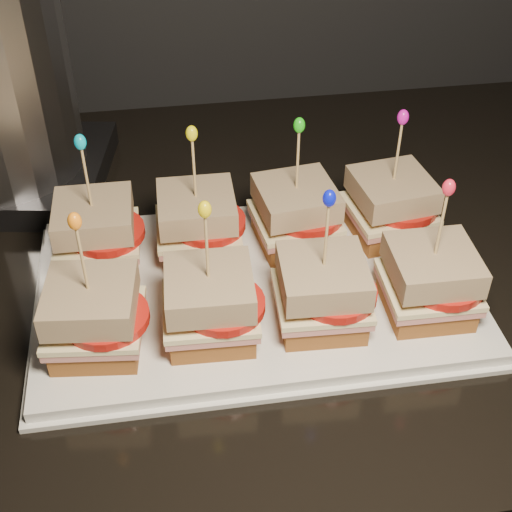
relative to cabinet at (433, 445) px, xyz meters
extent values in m
cube|color=black|center=(0.00, 0.00, 0.00)|extent=(2.59, 0.70, 0.84)
cube|color=black|center=(0.00, 0.00, 0.43)|extent=(2.63, 0.74, 0.03)
cube|color=white|center=(-0.30, -0.09, 0.46)|extent=(0.45, 0.28, 0.02)
cube|color=white|center=(-0.30, -0.09, 0.45)|extent=(0.47, 0.29, 0.01)
cube|color=brown|center=(-0.47, -0.02, 0.48)|extent=(0.08, 0.08, 0.02)
cube|color=#CB736A|center=(-0.47, -0.02, 0.50)|extent=(0.09, 0.09, 0.01)
cube|color=#FCEDAA|center=(-0.47, -0.02, 0.50)|extent=(0.09, 0.09, 0.01)
cylinder|color=red|center=(-0.45, -0.03, 0.51)|extent=(0.08, 0.08, 0.01)
cube|color=#533113|center=(-0.47, -0.02, 0.53)|extent=(0.08, 0.08, 0.03)
cylinder|color=tan|center=(-0.47, -0.02, 0.57)|extent=(0.00, 0.00, 0.09)
ellipsoid|color=#03A7C0|center=(-0.47, -0.02, 0.62)|extent=(0.01, 0.01, 0.02)
cube|color=brown|center=(-0.36, -0.02, 0.48)|extent=(0.08, 0.08, 0.02)
cube|color=#CB736A|center=(-0.36, -0.02, 0.50)|extent=(0.09, 0.09, 0.01)
cube|color=#FCEDAA|center=(-0.36, -0.02, 0.50)|extent=(0.09, 0.09, 0.01)
cylinder|color=red|center=(-0.35, -0.03, 0.51)|extent=(0.08, 0.08, 0.01)
cube|color=#533113|center=(-0.36, -0.02, 0.53)|extent=(0.08, 0.08, 0.03)
cylinder|color=tan|center=(-0.36, -0.02, 0.57)|extent=(0.00, 0.00, 0.09)
ellipsoid|color=yellow|center=(-0.36, -0.02, 0.62)|extent=(0.01, 0.01, 0.02)
cube|color=brown|center=(-0.25, -0.02, 0.48)|extent=(0.09, 0.09, 0.02)
cube|color=#CB736A|center=(-0.25, -0.02, 0.50)|extent=(0.10, 0.09, 0.01)
cube|color=#FCEDAA|center=(-0.25, -0.02, 0.50)|extent=(0.10, 0.10, 0.01)
cylinder|color=red|center=(-0.24, -0.03, 0.51)|extent=(0.08, 0.08, 0.01)
cube|color=#533113|center=(-0.25, -0.02, 0.53)|extent=(0.09, 0.09, 0.03)
cylinder|color=tan|center=(-0.25, -0.02, 0.57)|extent=(0.00, 0.00, 0.09)
ellipsoid|color=#1AB112|center=(-0.25, -0.02, 0.62)|extent=(0.01, 0.01, 0.02)
cube|color=brown|center=(-0.14, -0.02, 0.48)|extent=(0.09, 0.09, 0.02)
cube|color=#CB736A|center=(-0.14, -0.02, 0.50)|extent=(0.10, 0.10, 0.01)
cube|color=#FCEDAA|center=(-0.14, -0.02, 0.50)|extent=(0.10, 0.10, 0.01)
cylinder|color=red|center=(-0.13, -0.03, 0.51)|extent=(0.08, 0.08, 0.01)
cube|color=#533113|center=(-0.14, -0.02, 0.53)|extent=(0.09, 0.09, 0.03)
cylinder|color=tan|center=(-0.14, -0.02, 0.57)|extent=(0.00, 0.00, 0.09)
ellipsoid|color=#BF109A|center=(-0.14, -0.02, 0.62)|extent=(0.01, 0.01, 0.02)
cube|color=brown|center=(-0.47, -0.15, 0.48)|extent=(0.09, 0.09, 0.02)
cube|color=#CB736A|center=(-0.47, -0.15, 0.50)|extent=(0.10, 0.09, 0.01)
cube|color=#FCEDAA|center=(-0.47, -0.15, 0.50)|extent=(0.10, 0.10, 0.01)
cylinder|color=red|center=(-0.45, -0.16, 0.51)|extent=(0.08, 0.08, 0.01)
cube|color=#533113|center=(-0.47, -0.15, 0.53)|extent=(0.09, 0.09, 0.03)
cylinder|color=tan|center=(-0.47, -0.15, 0.57)|extent=(0.00, 0.00, 0.09)
ellipsoid|color=orange|center=(-0.47, -0.15, 0.62)|extent=(0.01, 0.01, 0.02)
cube|color=brown|center=(-0.36, -0.15, 0.48)|extent=(0.08, 0.08, 0.02)
cube|color=#CB736A|center=(-0.36, -0.15, 0.50)|extent=(0.09, 0.09, 0.01)
cube|color=#FCEDAA|center=(-0.36, -0.15, 0.50)|extent=(0.09, 0.09, 0.01)
cylinder|color=red|center=(-0.35, -0.16, 0.51)|extent=(0.08, 0.08, 0.01)
cube|color=#533113|center=(-0.36, -0.15, 0.53)|extent=(0.08, 0.08, 0.03)
cylinder|color=tan|center=(-0.36, -0.15, 0.57)|extent=(0.00, 0.00, 0.09)
ellipsoid|color=yellow|center=(-0.36, -0.15, 0.62)|extent=(0.01, 0.01, 0.02)
cube|color=brown|center=(-0.25, -0.15, 0.48)|extent=(0.08, 0.08, 0.02)
cube|color=#CB736A|center=(-0.25, -0.15, 0.50)|extent=(0.09, 0.09, 0.01)
cube|color=#FCEDAA|center=(-0.25, -0.15, 0.50)|extent=(0.09, 0.09, 0.01)
cylinder|color=red|center=(-0.24, -0.16, 0.51)|extent=(0.08, 0.08, 0.01)
cube|color=#533113|center=(-0.25, -0.15, 0.53)|extent=(0.09, 0.09, 0.03)
cylinder|color=tan|center=(-0.25, -0.15, 0.57)|extent=(0.00, 0.00, 0.09)
ellipsoid|color=#0810D4|center=(-0.25, -0.15, 0.62)|extent=(0.01, 0.01, 0.02)
cube|color=brown|center=(-0.14, -0.15, 0.48)|extent=(0.08, 0.08, 0.02)
cube|color=#CB736A|center=(-0.14, -0.15, 0.50)|extent=(0.09, 0.09, 0.01)
cube|color=#FCEDAA|center=(-0.14, -0.15, 0.50)|extent=(0.09, 0.09, 0.01)
cylinder|color=red|center=(-0.13, -0.16, 0.51)|extent=(0.08, 0.08, 0.01)
cube|color=#533113|center=(-0.14, -0.15, 0.53)|extent=(0.08, 0.08, 0.03)
cylinder|color=tan|center=(-0.14, -0.15, 0.57)|extent=(0.00, 0.00, 0.09)
ellipsoid|color=red|center=(-0.14, -0.15, 0.62)|extent=(0.01, 0.01, 0.02)
cube|color=#262628|center=(-0.59, 0.18, 0.47)|extent=(0.29, 0.25, 0.03)
camera|label=1|loc=(-0.39, -0.65, 0.97)|focal=50.00mm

